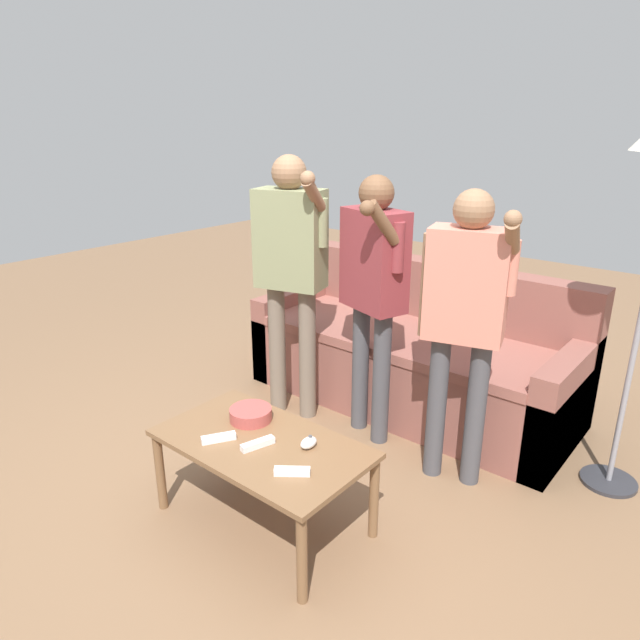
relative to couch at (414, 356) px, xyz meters
name	(u,v)px	position (x,y,z in m)	size (l,w,h in m)	color
ground_plane	(253,489)	(-0.11, -1.39, -0.32)	(12.00, 12.00, 0.00)	brown
couch	(414,356)	(0.00, 0.00, 0.00)	(2.11, 0.86, 0.90)	brown
coffee_table	(262,452)	(0.11, -1.52, 0.06)	(0.97, 0.55, 0.43)	brown
snack_bowl	(251,414)	(-0.07, -1.41, 0.14)	(0.20, 0.20, 0.06)	#B24C47
game_remote_nunchuk	(309,443)	(0.30, -1.42, 0.14)	(0.06, 0.09, 0.05)	white
player_left	(290,259)	(-0.51, -0.64, 0.70)	(0.51, 0.32, 1.62)	#756656
player_center	(373,280)	(0.03, -0.54, 0.65)	(0.43, 0.44, 1.53)	#47474C
player_right	(465,307)	(0.62, -0.63, 0.63)	(0.48, 0.30, 1.51)	#47474C
game_remote_wand_near	(258,444)	(0.13, -1.56, 0.13)	(0.08, 0.16, 0.03)	white
game_remote_wand_far	(219,438)	(-0.04, -1.64, 0.13)	(0.11, 0.15, 0.03)	white
game_remote_wand_spare	(292,471)	(0.38, -1.62, 0.13)	(0.14, 0.12, 0.03)	white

